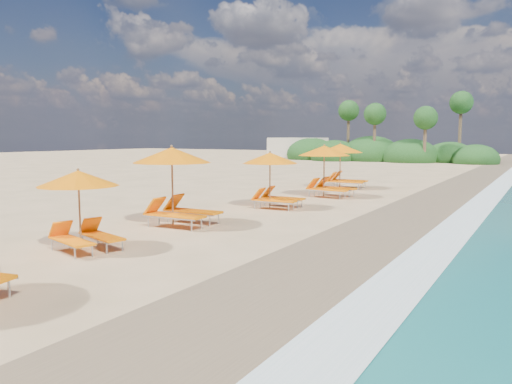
% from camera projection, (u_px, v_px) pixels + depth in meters
% --- Properties ---
extents(ground, '(160.00, 160.00, 0.00)m').
position_uv_depth(ground, '(256.00, 229.00, 15.71)').
color(ground, tan).
rests_on(ground, ground).
extents(wet_sand, '(4.00, 160.00, 0.01)m').
position_uv_depth(wet_sand, '(379.00, 243.00, 13.66)').
color(wet_sand, '#7E694B').
rests_on(wet_sand, ground).
extents(surf_foam, '(4.00, 160.00, 0.01)m').
position_uv_depth(surf_foam, '(485.00, 254.00, 12.28)').
color(surf_foam, white).
rests_on(surf_foam, ground).
extents(station_2, '(2.66, 2.57, 2.14)m').
position_uv_depth(station_2, '(82.00, 205.00, 12.72)').
color(station_2, olive).
rests_on(station_2, ground).
extents(station_3, '(2.98, 2.77, 2.67)m').
position_uv_depth(station_3, '(177.00, 181.00, 16.30)').
color(station_3, olive).
rests_on(station_3, ground).
extents(station_4, '(2.64, 2.46, 2.36)m').
position_uv_depth(station_4, '(274.00, 176.00, 20.31)').
color(station_4, olive).
rests_on(station_4, ground).
extents(station_5, '(2.95, 2.77, 2.59)m').
position_uv_depth(station_5, '(328.00, 167.00, 24.08)').
color(station_5, olive).
rests_on(station_5, ground).
extents(station_6, '(2.94, 2.75, 2.62)m').
position_uv_depth(station_6, '(344.00, 163.00, 28.12)').
color(station_6, olive).
rests_on(station_6, ground).
extents(treeline, '(25.80, 8.80, 9.74)m').
position_uv_depth(treeline, '(378.00, 153.00, 59.47)').
color(treeline, '#163D14').
rests_on(treeline, ground).
extents(beach_building, '(7.00, 5.00, 2.80)m').
position_uv_depth(beach_building, '(298.00, 148.00, 67.70)').
color(beach_building, beige).
rests_on(beach_building, ground).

